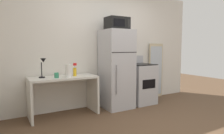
{
  "coord_description": "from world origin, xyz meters",
  "views": [
    {
      "loc": [
        -2.07,
        -2.3,
        1.28
      ],
      "look_at": [
        -0.12,
        1.1,
        0.91
      ],
      "focal_mm": 31.81,
      "sensor_mm": 36.0,
      "label": 1
    }
  ],
  "objects_px": {
    "spray_bottle": "(75,71)",
    "leaning_mirror": "(156,71)",
    "desk": "(63,88)",
    "paper_towel_roll": "(68,71)",
    "desk_lamp": "(43,65)",
    "oven_range": "(140,83)",
    "coffee_mug": "(56,75)",
    "microwave": "(117,24)",
    "refrigerator": "(116,69)"
  },
  "relations": [
    {
      "from": "leaning_mirror",
      "to": "desk",
      "type": "bearing_deg",
      "value": -174.71
    },
    {
      "from": "desk",
      "to": "paper_towel_roll",
      "type": "relative_size",
      "value": 5.19
    },
    {
      "from": "microwave",
      "to": "leaning_mirror",
      "type": "bearing_deg",
      "value": 12.03
    },
    {
      "from": "desk_lamp",
      "to": "paper_towel_roll",
      "type": "height_order",
      "value": "desk_lamp"
    },
    {
      "from": "refrigerator",
      "to": "coffee_mug",
      "type": "bearing_deg",
      "value": -176.93
    },
    {
      "from": "spray_bottle",
      "to": "microwave",
      "type": "xyz_separation_m",
      "value": [
        0.94,
        -0.01,
        0.95
      ]
    },
    {
      "from": "paper_towel_roll",
      "to": "desk",
      "type": "bearing_deg",
      "value": 109.99
    },
    {
      "from": "paper_towel_roll",
      "to": "oven_range",
      "type": "relative_size",
      "value": 0.22
    },
    {
      "from": "coffee_mug",
      "to": "microwave",
      "type": "distance_m",
      "value": 1.64
    },
    {
      "from": "paper_towel_roll",
      "to": "leaning_mirror",
      "type": "distance_m",
      "value": 2.49
    },
    {
      "from": "desk_lamp",
      "to": "microwave",
      "type": "relative_size",
      "value": 0.77
    },
    {
      "from": "oven_range",
      "to": "coffee_mug",
      "type": "bearing_deg",
      "value": -177.55
    },
    {
      "from": "microwave",
      "to": "leaning_mirror",
      "type": "height_order",
      "value": "microwave"
    },
    {
      "from": "desk",
      "to": "refrigerator",
      "type": "relative_size",
      "value": 0.75
    },
    {
      "from": "refrigerator",
      "to": "spray_bottle",
      "type": "bearing_deg",
      "value": -179.2
    },
    {
      "from": "desk_lamp",
      "to": "spray_bottle",
      "type": "relative_size",
      "value": 1.42
    },
    {
      "from": "spray_bottle",
      "to": "refrigerator",
      "type": "xyz_separation_m",
      "value": [
        0.94,
        0.01,
        -0.02
      ]
    },
    {
      "from": "paper_towel_roll",
      "to": "spray_bottle",
      "type": "xyz_separation_m",
      "value": [
        0.16,
        0.1,
        -0.02
      ]
    },
    {
      "from": "spray_bottle",
      "to": "leaning_mirror",
      "type": "xyz_separation_m",
      "value": [
        2.3,
        0.28,
        -0.15
      ]
    },
    {
      "from": "coffee_mug",
      "to": "paper_towel_roll",
      "type": "bearing_deg",
      "value": -12.65
    },
    {
      "from": "spray_bottle",
      "to": "oven_range",
      "type": "height_order",
      "value": "oven_range"
    },
    {
      "from": "desk_lamp",
      "to": "refrigerator",
      "type": "relative_size",
      "value": 0.21
    },
    {
      "from": "desk",
      "to": "leaning_mirror",
      "type": "bearing_deg",
      "value": 5.29
    },
    {
      "from": "desk_lamp",
      "to": "spray_bottle",
      "type": "bearing_deg",
      "value": -7.25
    },
    {
      "from": "desk_lamp",
      "to": "spray_bottle",
      "type": "xyz_separation_m",
      "value": [
        0.57,
        -0.07,
        -0.14
      ]
    },
    {
      "from": "desk",
      "to": "oven_range",
      "type": "relative_size",
      "value": 1.13
    },
    {
      "from": "refrigerator",
      "to": "microwave",
      "type": "xyz_separation_m",
      "value": [
        0.0,
        -0.02,
        0.96
      ]
    },
    {
      "from": "paper_towel_roll",
      "to": "oven_range",
      "type": "bearing_deg",
      "value": 4.25
    },
    {
      "from": "refrigerator",
      "to": "oven_range",
      "type": "distance_m",
      "value": 0.76
    },
    {
      "from": "desk",
      "to": "spray_bottle",
      "type": "xyz_separation_m",
      "value": [
        0.21,
        -0.05,
        0.32
      ]
    },
    {
      "from": "desk_lamp",
      "to": "oven_range",
      "type": "bearing_deg",
      "value": -1.19
    },
    {
      "from": "paper_towel_roll",
      "to": "leaning_mirror",
      "type": "height_order",
      "value": "leaning_mirror"
    },
    {
      "from": "paper_towel_roll",
      "to": "spray_bottle",
      "type": "distance_m",
      "value": 0.19
    },
    {
      "from": "desk",
      "to": "paper_towel_roll",
      "type": "height_order",
      "value": "paper_towel_roll"
    },
    {
      "from": "paper_towel_roll",
      "to": "oven_range",
      "type": "height_order",
      "value": "oven_range"
    },
    {
      "from": "oven_range",
      "to": "leaning_mirror",
      "type": "bearing_deg",
      "value": 20.05
    },
    {
      "from": "leaning_mirror",
      "to": "desk_lamp",
      "type": "bearing_deg",
      "value": -175.81
    },
    {
      "from": "spray_bottle",
      "to": "leaning_mirror",
      "type": "distance_m",
      "value": 2.32
    },
    {
      "from": "paper_towel_roll",
      "to": "coffee_mug",
      "type": "bearing_deg",
      "value": 167.35
    },
    {
      "from": "refrigerator",
      "to": "leaning_mirror",
      "type": "relative_size",
      "value": 1.19
    },
    {
      "from": "desk",
      "to": "leaning_mirror",
      "type": "distance_m",
      "value": 2.53
    },
    {
      "from": "refrigerator",
      "to": "microwave",
      "type": "distance_m",
      "value": 0.96
    },
    {
      "from": "spray_bottle",
      "to": "coffee_mug",
      "type": "bearing_deg",
      "value": -171.15
    },
    {
      "from": "oven_range",
      "to": "leaning_mirror",
      "type": "height_order",
      "value": "leaning_mirror"
    },
    {
      "from": "oven_range",
      "to": "microwave",
      "type": "bearing_deg",
      "value": -176.95
    },
    {
      "from": "desk_lamp",
      "to": "leaning_mirror",
      "type": "xyz_separation_m",
      "value": [
        2.87,
        0.21,
        -0.29
      ]
    },
    {
      "from": "coffee_mug",
      "to": "refrigerator",
      "type": "distance_m",
      "value": 1.3
    },
    {
      "from": "coffee_mug",
      "to": "spray_bottle",
      "type": "relative_size",
      "value": 0.38
    },
    {
      "from": "paper_towel_roll",
      "to": "refrigerator",
      "type": "height_order",
      "value": "refrigerator"
    },
    {
      "from": "spray_bottle",
      "to": "microwave",
      "type": "bearing_deg",
      "value": -0.5
    }
  ]
}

